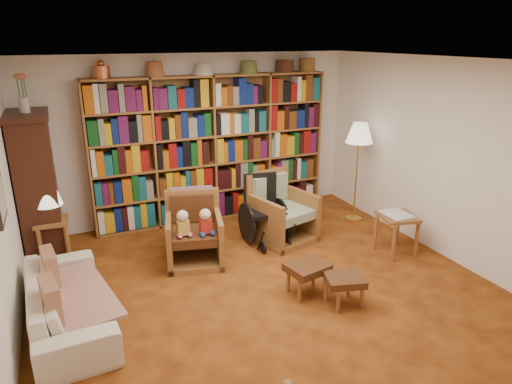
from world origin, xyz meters
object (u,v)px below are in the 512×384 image
side_table_papers (397,222)px  footstool_a (307,270)px  armchair_sage (279,214)px  armchair_leather (192,233)px  wheelchair (264,211)px  sofa (68,301)px  side_table_lamp (53,232)px  floor_lamp (359,137)px  footstool_b (345,282)px

side_table_papers → footstool_a: 1.64m
armchair_sage → side_table_papers: bearing=-42.2°
side_table_papers → footstool_a: bearing=-165.1°
armchair_leather → wheelchair: (1.07, 0.15, 0.07)m
sofa → side_table_papers: 4.02m
side_table_lamp → armchair_leather: bearing=-20.7°
wheelchair → footstool_a: bearing=-96.1°
floor_lamp → footstool_a: size_ratio=3.07×
side_table_papers → footstool_b: size_ratio=1.19×
armchair_leather → footstool_b: bearing=-55.1°
side_table_lamp → floor_lamp: (4.30, -0.34, 0.90)m
side_table_papers → footstool_a: size_ratio=1.13×
side_table_lamp → floor_lamp: floor_lamp is taller
side_table_lamp → wheelchair: wheelchair is taller
armchair_leather → footstool_a: armchair_leather is taller
side_table_lamp → footstool_b: bearing=-39.4°
armchair_sage → side_table_papers: (1.18, -1.07, 0.08)m
side_table_papers → armchair_sage: bearing=137.8°
side_table_lamp → floor_lamp: size_ratio=0.38×
armchair_sage → floor_lamp: 1.67m
floor_lamp → footstool_b: bearing=-127.7°
wheelchair → footstool_b: wheelchair is taller
armchair_leather → side_table_papers: (2.49, -0.91, 0.07)m
footstool_a → footstool_b: bearing=-53.7°
footstool_b → armchair_leather: bearing=124.9°
side_table_lamp → wheelchair: 2.73m
armchair_leather → wheelchair: bearing=7.9°
side_table_lamp → armchair_leather: (1.62, -0.61, -0.05)m
side_table_papers → footstool_b: (-1.33, -0.77, -0.16)m
side_table_lamp → armchair_sage: armchair_sage is taller
floor_lamp → side_table_papers: (-0.18, -1.19, -0.88)m
armchair_sage → floor_lamp: floor_lamp is taller
sofa → footstool_a: sofa is taller
armchair_leather → wheelchair: size_ratio=0.94×
side_table_lamp → floor_lamp: bearing=-4.5°
wheelchair → floor_lamp: 1.84m
sofa → footstool_a: (2.44, -0.45, 0.04)m
sofa → footstool_b: 2.81m
wheelchair → footstool_a: 1.50m
sofa → armchair_sage: armchair_sage is taller
wheelchair → footstool_a: (-0.16, -1.48, -0.13)m
wheelchair → floor_lamp: (1.61, 0.13, 0.88)m
sofa → armchair_leather: (1.52, 0.88, 0.10)m
armchair_leather → side_table_papers: bearing=-20.0°
side_table_lamp → footstool_a: side_table_lamp is taller
floor_lamp → footstool_a: floor_lamp is taller
side_table_lamp → footstool_a: size_ratio=1.15×
wheelchair → armchair_sage: bearing=2.0°
armchair_leather → footstool_b: (1.17, -1.68, -0.09)m
floor_lamp → side_table_papers: floor_lamp is taller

